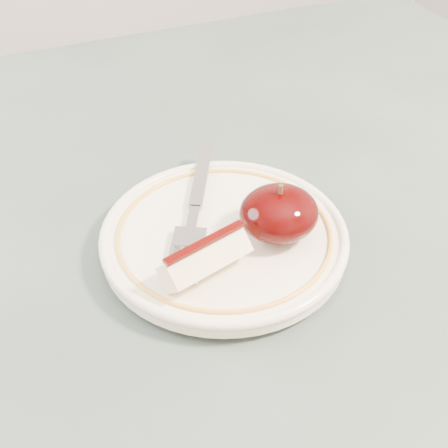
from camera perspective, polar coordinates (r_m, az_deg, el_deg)
name	(u,v)px	position (r m, az deg, el deg)	size (l,w,h in m)	color
table	(261,293)	(0.62, 3.36, -6.32)	(0.90, 0.90, 0.75)	brown
plate	(224,237)	(0.53, 0.00, -1.16)	(0.21, 0.21, 0.02)	#F3E9CB
apple_half	(279,213)	(0.52, 5.04, 1.01)	(0.07, 0.06, 0.05)	black
apple_wedge	(205,258)	(0.48, -1.73, -3.16)	(0.08, 0.05, 0.03)	#FAF0B8
fork	(195,208)	(0.55, -2.67, 1.45)	(0.11, 0.18, 0.00)	gray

